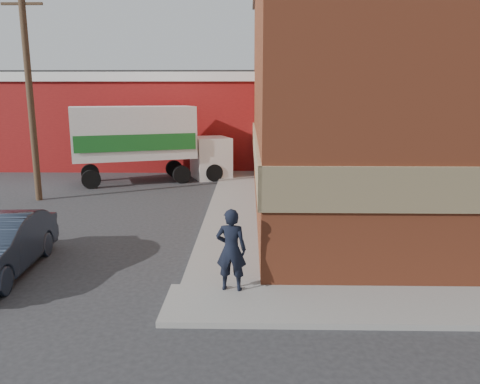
% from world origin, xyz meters
% --- Properties ---
extents(ground, '(90.00, 90.00, 0.00)m').
position_xyz_m(ground, '(0.00, 0.00, 0.00)').
color(ground, '#28282B').
rests_on(ground, ground).
extents(brick_building, '(14.25, 18.25, 9.36)m').
position_xyz_m(brick_building, '(8.50, 9.00, 4.68)').
color(brick_building, brown).
rests_on(brick_building, ground).
extents(sidewalk_west, '(1.80, 18.00, 0.12)m').
position_xyz_m(sidewalk_west, '(0.60, 9.00, 0.06)').
color(sidewalk_west, gray).
rests_on(sidewalk_west, ground).
extents(warehouse, '(16.30, 8.30, 5.60)m').
position_xyz_m(warehouse, '(-6.00, 20.00, 2.81)').
color(warehouse, maroon).
rests_on(warehouse, ground).
extents(utility_pole, '(2.00, 0.26, 9.00)m').
position_xyz_m(utility_pole, '(-7.50, 9.00, 4.75)').
color(utility_pole, '#503828').
rests_on(utility_pole, ground).
extents(man, '(0.70, 0.50, 1.81)m').
position_xyz_m(man, '(0.85, -0.25, 1.02)').
color(man, black).
rests_on(man, sidewalk_south).
extents(box_truck, '(7.88, 4.69, 3.74)m').
position_xyz_m(box_truck, '(-3.75, 13.33, 2.16)').
color(box_truck, white).
rests_on(box_truck, ground).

